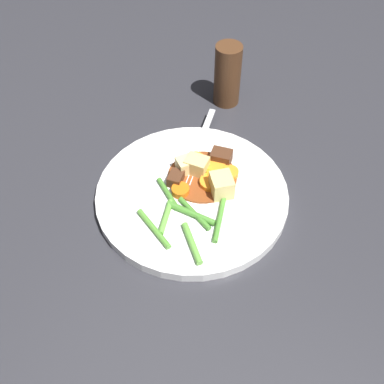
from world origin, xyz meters
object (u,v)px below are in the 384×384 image
at_px(carrot_slice_5, 211,183).
at_px(fork, 198,147).
at_px(carrot_slice_1, 230,173).
at_px(dinner_plate, 192,195).
at_px(potato_chunk_1, 197,166).
at_px(carrot_slice_0, 214,166).
at_px(carrot_slice_3, 180,190).
at_px(carrot_slice_2, 196,160).
at_px(meat_chunk_1, 221,157).
at_px(pepper_mill, 227,75).
at_px(potato_chunk_2, 186,166).
at_px(potato_chunk_0, 222,185).
at_px(carrot_slice_4, 216,174).
at_px(meat_chunk_0, 176,178).

bearing_deg(carrot_slice_5, fork, 40.88).
xyz_separation_m(carrot_slice_1, carrot_slice_5, (-0.03, 0.02, 0.00)).
distance_m(dinner_plate, potato_chunk_1, 0.05).
height_order(carrot_slice_0, carrot_slice_3, same).
relative_size(carrot_slice_2, meat_chunk_1, 0.86).
bearing_deg(pepper_mill, potato_chunk_2, -172.70).
distance_m(potato_chunk_1, pepper_mill, 0.20).
height_order(potato_chunk_0, potato_chunk_1, potato_chunk_0).
height_order(carrot_slice_4, meat_chunk_0, meat_chunk_0).
bearing_deg(potato_chunk_2, dinner_plate, -139.34).
height_order(dinner_plate, meat_chunk_1, meat_chunk_1).
bearing_deg(carrot_slice_2, fork, 20.38).
bearing_deg(potato_chunk_0, carrot_slice_2, 59.15).
xyz_separation_m(dinner_plate, potato_chunk_1, (0.04, 0.01, 0.02)).
bearing_deg(potato_chunk_0, carrot_slice_4, 39.52).
distance_m(carrot_slice_1, potato_chunk_0, 0.04).
height_order(dinner_plate, fork, fork).
xyz_separation_m(dinner_plate, meat_chunk_1, (0.07, -0.01, 0.02)).
bearing_deg(carrot_slice_4, dinner_plate, 157.68).
bearing_deg(potato_chunk_0, pepper_mill, 23.38).
distance_m(dinner_plate, meat_chunk_1, 0.08).
bearing_deg(potato_chunk_0, potato_chunk_2, 78.60).
bearing_deg(carrot_slice_4, meat_chunk_0, 128.31).
distance_m(dinner_plate, carrot_slice_5, 0.03).
distance_m(carrot_slice_4, carrot_slice_5, 0.02).
bearing_deg(potato_chunk_0, carrot_slice_5, 74.06).
bearing_deg(meat_chunk_0, carrot_slice_3, -133.05).
relative_size(dinner_plate, potato_chunk_2, 11.04).
height_order(carrot_slice_1, carrot_slice_4, same).
height_order(carrot_slice_0, pepper_mill, pepper_mill).
xyz_separation_m(dinner_plate, potato_chunk_0, (0.02, -0.04, 0.02)).
bearing_deg(carrot_slice_4, carrot_slice_1, -54.46).
relative_size(carrot_slice_2, carrot_slice_3, 1.01).
height_order(carrot_slice_2, carrot_slice_5, same).
bearing_deg(fork, meat_chunk_0, -176.91).
bearing_deg(potato_chunk_1, carrot_slice_3, 178.10).
relative_size(carrot_slice_5, pepper_mill, 0.30).
xyz_separation_m(potato_chunk_1, meat_chunk_1, (0.03, -0.02, -0.00)).
bearing_deg(potato_chunk_0, carrot_slice_3, 118.69).
distance_m(carrot_slice_0, carrot_slice_1, 0.03).
xyz_separation_m(carrot_slice_2, potato_chunk_2, (-0.02, 0.00, 0.01)).
distance_m(carrot_slice_3, potato_chunk_0, 0.06).
relative_size(dinner_plate, carrot_slice_1, 10.93).
distance_m(carrot_slice_0, carrot_slice_3, 0.07).
distance_m(dinner_plate, carrot_slice_0, 0.06).
height_order(carrot_slice_4, pepper_mill, pepper_mill).
bearing_deg(meat_chunk_1, fork, 75.63).
bearing_deg(potato_chunk_2, pepper_mill, 7.30).
relative_size(dinner_plate, potato_chunk_1, 8.68).
bearing_deg(meat_chunk_1, potato_chunk_0, -154.04).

